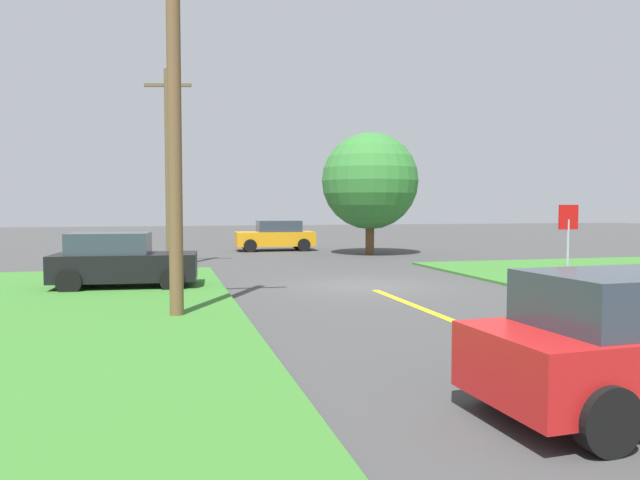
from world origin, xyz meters
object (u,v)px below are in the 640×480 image
(utility_pole_near, at_px, (174,94))
(oak_tree_left, at_px, (370,181))
(stop_sign, at_px, (568,231))
(car_approaching_junction, at_px, (276,236))
(utility_pole_mid, at_px, (169,166))
(parked_car_near_building, at_px, (121,261))

(utility_pole_near, xyz_separation_m, oak_tree_left, (9.57, 15.29, -1.06))
(stop_sign, distance_m, car_approaching_junction, 18.32)
(stop_sign, distance_m, utility_pole_mid, 14.63)
(parked_car_near_building, bearing_deg, utility_pole_mid, 81.93)
(oak_tree_left, bearing_deg, stop_sign, -85.62)
(stop_sign, bearing_deg, utility_pole_near, 0.33)
(oak_tree_left, bearing_deg, utility_pole_mid, -157.42)
(car_approaching_junction, relative_size, parked_car_near_building, 1.03)
(stop_sign, relative_size, parked_car_near_building, 0.59)
(car_approaching_junction, height_order, utility_pole_near, utility_pole_near)
(car_approaching_junction, relative_size, utility_pole_mid, 0.55)
(stop_sign, distance_m, oak_tree_left, 13.92)
(stop_sign, relative_size, car_approaching_junction, 0.57)
(utility_pole_mid, bearing_deg, oak_tree_left, 22.58)
(utility_pole_near, distance_m, oak_tree_left, 18.07)
(parked_car_near_building, xyz_separation_m, utility_pole_mid, (1.39, 6.22, 3.16))
(parked_car_near_building, bearing_deg, oak_tree_left, 47.36)
(oak_tree_left, bearing_deg, utility_pole_near, -122.06)
(parked_car_near_building, bearing_deg, car_approaching_junction, 68.05)
(stop_sign, distance_m, parked_car_near_building, 12.60)
(utility_pole_near, bearing_deg, utility_pole_mid, 90.28)
(utility_pole_near, bearing_deg, parked_car_near_building, 105.88)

